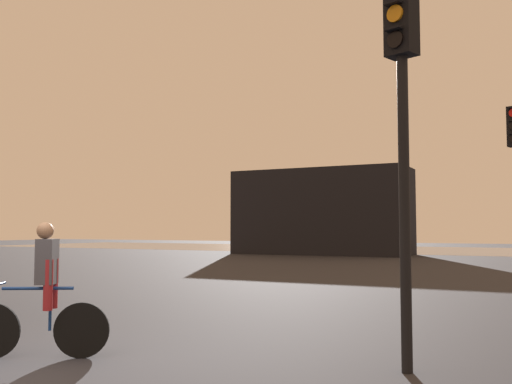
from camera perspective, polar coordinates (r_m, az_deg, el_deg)
name	(u,v)px	position (r m, az deg, el deg)	size (l,w,h in m)	color
water_strip	(465,251)	(43.12, 20.13, -5.53)	(80.00, 16.00, 0.01)	slate
distant_building	(322,212)	(34.97, 6.59, -2.01)	(10.52, 4.00, 5.12)	black
traffic_light_near_right	(402,94)	(6.59, 14.43, 9.48)	(0.38, 0.40, 4.36)	black
cyclist	(43,289)	(7.37, -20.50, -9.09)	(1.50, 0.88, 1.62)	black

